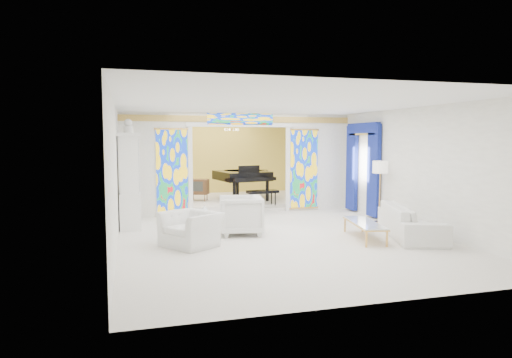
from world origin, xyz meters
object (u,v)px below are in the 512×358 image
object	(u,v)px
china_cabinet	(130,181)
grand_piano	(245,176)
sofa	(411,221)
tv_console	(199,187)
coffee_table	(364,223)
armchair_left	(191,229)
armchair_right	(241,215)

from	to	relation	value
china_cabinet	grand_piano	xyz separation A→B (m)	(3.81, 3.16, -0.19)
china_cabinet	grand_piano	distance (m)	4.95
sofa	grand_piano	xyz separation A→B (m)	(-2.35, 6.16, 0.62)
grand_piano	tv_console	xyz separation A→B (m)	(-1.59, -0.05, -0.33)
tv_console	grand_piano	bearing A→B (deg)	26.47
coffee_table	tv_console	bearing A→B (deg)	114.96
tv_console	armchair_left	bearing A→B (deg)	-75.44
armchair_right	coffee_table	bearing A→B (deg)	73.30
armchair_right	grand_piano	distance (m)	5.04
grand_piano	china_cabinet	bearing A→B (deg)	-149.83
sofa	armchair_right	bearing A→B (deg)	88.89
armchair_left	coffee_table	distance (m)	3.85
sofa	grand_piano	bearing A→B (deg)	39.63
china_cabinet	coffee_table	distance (m)	5.87
armchair_left	grand_piano	xyz separation A→B (m)	(2.61, 5.70, 0.62)
tv_console	armchair_right	bearing A→B (deg)	-62.07
china_cabinet	armchair_left	bearing A→B (deg)	-64.70
armchair_left	grand_piano	distance (m)	6.30
armchair_right	grand_piano	world-z (taller)	grand_piano
china_cabinet	grand_piano	bearing A→B (deg)	39.62
china_cabinet	armchair_left	xyz separation A→B (m)	(1.20, -2.55, -0.81)
sofa	tv_console	world-z (taller)	tv_console
coffee_table	grand_piano	size ratio (longest dim) A/B	0.56
armchair_left	china_cabinet	bearing A→B (deg)	170.96
armchair_right	grand_piano	size ratio (longest dim) A/B	0.32
china_cabinet	tv_console	distance (m)	3.86
sofa	tv_console	distance (m)	7.28
china_cabinet	armchair_right	size ratio (longest dim) A/B	2.73
armchair_right	tv_console	bearing A→B (deg)	-167.54
armchair_left	grand_piano	size ratio (longest dim) A/B	0.35
armchair_left	grand_piano	world-z (taller)	grand_piano
coffee_table	china_cabinet	bearing A→B (deg)	149.85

